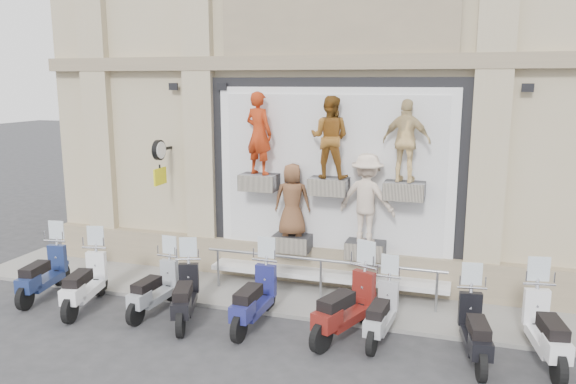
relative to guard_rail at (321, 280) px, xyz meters
name	(u,v)px	position (x,y,z in m)	size (l,w,h in m)	color
ground	(291,344)	(0.00, -2.00, -0.47)	(90.00, 90.00, 0.00)	#2F2F32
sidewalk	(322,298)	(0.00, 0.10, -0.43)	(16.00, 2.20, 0.08)	gray
building	(370,23)	(0.00, 5.00, 5.54)	(14.00, 8.60, 12.00)	tan
shop_vitrine	(335,181)	(0.10, 0.74, 1.94)	(5.60, 0.90, 4.30)	black
guard_rail	(321,280)	(0.00, 0.00, 0.00)	(5.06, 0.10, 0.93)	#9EA0A5
clock_sign_bracket	(160,156)	(-3.90, 0.47, 2.34)	(0.10, 0.80, 1.02)	black
scooter_a	(42,263)	(-5.59, -1.53, 0.29)	(0.54, 1.85, 1.50)	navy
scooter_b	(84,272)	(-4.38, -1.76, 0.30)	(0.55, 1.89, 1.54)	white
scooter_c	(154,278)	(-2.95, -1.52, 0.24)	(0.51, 1.74, 1.41)	gray
scooter_d	(185,284)	(-2.19, -1.70, 0.27)	(0.53, 1.82, 1.48)	black
scooter_e	(254,286)	(-0.87, -1.49, 0.31)	(0.56, 1.91, 1.55)	navy
scooter_f	(346,294)	(0.83, -1.44, 0.35)	(0.59, 2.01, 1.64)	maroon
scooter_g	(382,302)	(1.44, -1.33, 0.23)	(0.50, 1.72, 1.40)	#9C9EA2
scooter_h	(476,318)	(2.99, -1.61, 0.27)	(0.53, 1.81, 1.47)	black
scooter_i	(547,317)	(4.07, -1.35, 0.33)	(0.57, 1.95, 1.58)	white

